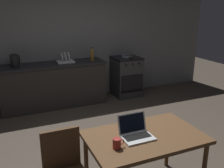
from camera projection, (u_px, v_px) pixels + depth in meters
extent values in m
plane|color=#473D33|center=(120.00, 155.00, 3.57)|extent=(12.00, 12.00, 0.00)
cube|color=slate|center=(82.00, 41.00, 5.59)|extent=(6.40, 0.10, 2.58)
cube|color=#282623|center=(54.00, 86.00, 5.25)|extent=(2.10, 0.60, 0.87)
cube|color=black|center=(52.00, 64.00, 5.12)|extent=(2.16, 0.64, 0.04)
cube|color=#2D2D30|center=(126.00, 77.00, 5.89)|extent=(0.60, 0.60, 0.87)
cube|color=black|center=(126.00, 58.00, 5.76)|extent=(0.60, 0.60, 0.04)
cube|color=black|center=(132.00, 84.00, 5.64)|extent=(0.54, 0.01, 0.40)
cylinder|color=black|center=(126.00, 65.00, 5.44)|extent=(0.04, 0.02, 0.04)
cylinder|color=black|center=(133.00, 64.00, 5.51)|extent=(0.04, 0.02, 0.04)
cylinder|color=black|center=(139.00, 64.00, 5.57)|extent=(0.04, 0.02, 0.04)
cube|color=brown|center=(145.00, 137.00, 2.65)|extent=(1.22, 0.77, 0.04)
cylinder|color=brown|center=(86.00, 162.00, 2.83)|extent=(0.05, 0.05, 0.68)
cylinder|color=brown|center=(168.00, 142.00, 3.25)|extent=(0.05, 0.05, 0.68)
cube|color=#4C331E|center=(61.00, 149.00, 2.48)|extent=(0.38, 0.04, 0.42)
cube|color=silver|center=(138.00, 138.00, 2.57)|extent=(0.32, 0.22, 0.02)
cube|color=black|center=(137.00, 136.00, 2.58)|extent=(0.28, 0.12, 0.00)
cube|color=silver|center=(132.00, 123.00, 2.66)|extent=(0.32, 0.06, 0.20)
cube|color=black|center=(132.00, 123.00, 2.66)|extent=(0.29, 0.05, 0.18)
cylinder|color=black|center=(15.00, 66.00, 4.84)|extent=(0.16, 0.16, 0.02)
cylinder|color=black|center=(14.00, 60.00, 4.80)|extent=(0.15, 0.15, 0.21)
cylinder|color=black|center=(14.00, 54.00, 4.77)|extent=(0.09, 0.09, 0.02)
cube|color=black|center=(19.00, 59.00, 4.84)|extent=(0.02, 0.02, 0.15)
cylinder|color=#8C601E|center=(92.00, 56.00, 5.36)|extent=(0.07, 0.07, 0.21)
cone|color=#8C601E|center=(92.00, 49.00, 5.32)|extent=(0.07, 0.07, 0.06)
cylinder|color=black|center=(92.00, 48.00, 5.30)|extent=(0.03, 0.03, 0.02)
cylinder|color=gray|center=(127.00, 57.00, 5.73)|extent=(0.23, 0.23, 0.01)
torus|color=gray|center=(127.00, 56.00, 5.73)|extent=(0.25, 0.25, 0.02)
cylinder|color=black|center=(131.00, 58.00, 5.55)|extent=(0.02, 0.18, 0.02)
cylinder|color=#9E2D28|center=(117.00, 143.00, 2.39)|extent=(0.08, 0.08, 0.10)
torus|color=#9E2D28|center=(122.00, 142.00, 2.41)|extent=(0.05, 0.01, 0.05)
cube|color=silver|center=(65.00, 62.00, 5.21)|extent=(0.34, 0.26, 0.03)
cylinder|color=white|center=(62.00, 57.00, 5.15)|extent=(0.04, 0.18, 0.18)
cylinder|color=white|center=(65.00, 57.00, 5.18)|extent=(0.04, 0.18, 0.18)
cylinder|color=white|center=(68.00, 56.00, 5.21)|extent=(0.04, 0.18, 0.18)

